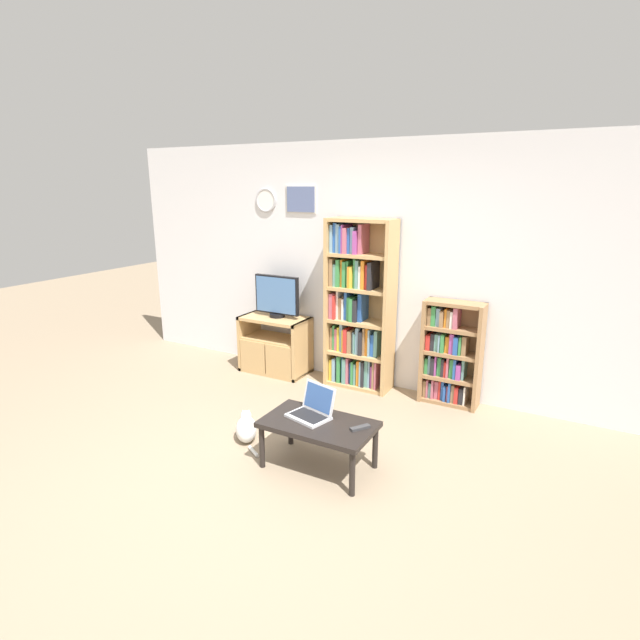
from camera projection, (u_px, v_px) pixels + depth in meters
name	position (u px, v px, depth m)	size (l,w,h in m)	color
ground_plane	(250.00, 478.00, 3.77)	(18.00, 18.00, 0.00)	gray
wall_back	(371.00, 266.00, 5.34)	(6.36, 0.09, 2.60)	silver
tv_stand	(275.00, 345.00, 5.85)	(0.79, 0.44, 0.67)	tan
television	(277.00, 297.00, 5.72)	(0.56, 0.18, 0.48)	black
bookshelf_tall	(357.00, 310.00, 5.33)	(0.71, 0.32, 1.82)	tan
bookshelf_short	(449.00, 355.00, 4.98)	(0.58, 0.25, 1.06)	#9E754C
coffee_table	(318.00, 427.00, 3.84)	(0.86, 0.50, 0.39)	black
laptop	(313.00, 409.00, 3.91)	(0.37, 0.34, 0.25)	silver
remote_near_laptop	(360.00, 428.00, 3.72)	(0.12, 0.16, 0.02)	#38383A
cat	(246.00, 428.00, 4.33)	(0.43, 0.39, 0.25)	white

